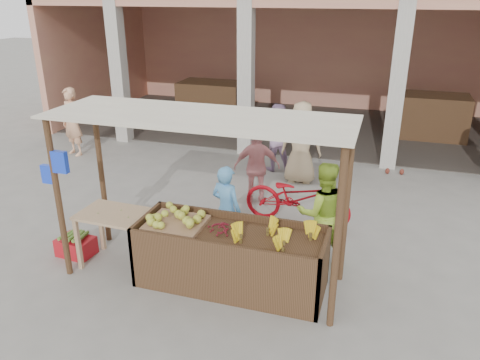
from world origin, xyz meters
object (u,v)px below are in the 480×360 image
(fruit_stall, at_px, (231,260))
(vendor_green, at_px, (323,211))
(red_crate, at_px, (76,246))
(vendor_blue, at_px, (226,207))
(motorcycle, at_px, (297,197))
(side_table, at_px, (116,222))

(fruit_stall, height_order, vendor_green, vendor_green)
(red_crate, height_order, vendor_blue, vendor_blue)
(red_crate, xyz_separation_m, vendor_green, (3.66, 0.99, 0.70))
(fruit_stall, distance_m, vendor_blue, 1.01)
(vendor_blue, relative_size, motorcycle, 0.77)
(red_crate, height_order, motorcycle, motorcycle)
(red_crate, bearing_deg, vendor_blue, 25.81)
(vendor_blue, bearing_deg, fruit_stall, 129.92)
(fruit_stall, distance_m, red_crate, 2.58)
(vendor_green, bearing_deg, fruit_stall, 25.04)
(red_crate, distance_m, vendor_blue, 2.44)
(vendor_blue, xyz_separation_m, motorcycle, (0.87, 1.25, -0.25))
(side_table, bearing_deg, vendor_green, 21.35)
(side_table, xyz_separation_m, motorcycle, (2.30, 2.12, -0.19))
(side_table, xyz_separation_m, vendor_blue, (1.43, 0.86, 0.06))
(vendor_blue, bearing_deg, side_table, 48.50)
(red_crate, bearing_deg, vendor_green, 20.11)
(red_crate, bearing_deg, side_table, 3.42)
(fruit_stall, xyz_separation_m, motorcycle, (0.51, 2.13, 0.12))
(side_table, distance_m, vendor_blue, 1.67)
(fruit_stall, bearing_deg, vendor_blue, 112.52)
(fruit_stall, bearing_deg, side_table, 179.69)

